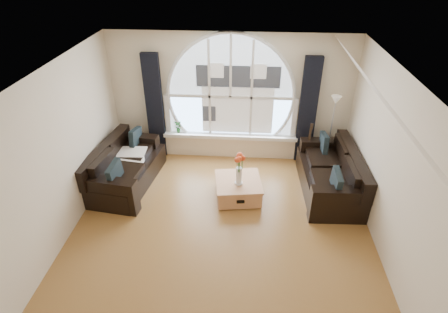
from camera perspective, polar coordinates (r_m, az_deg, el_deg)
ground at (r=6.09m, az=-0.64°, el=-12.96°), size 5.00×5.50×0.01m
ceiling at (r=4.61m, az=-0.85°, el=11.71°), size 5.00×5.50×0.01m
wall_back at (r=7.66m, az=1.04°, el=9.17°), size 5.00×0.01×2.70m
wall_left at (r=5.96m, az=-25.44°, el=-1.12°), size 0.01×5.50×2.70m
wall_right at (r=5.63m, az=25.59°, el=-3.17°), size 0.01×5.50×2.70m
attic_slope at (r=5.06m, az=25.00°, el=6.27°), size 0.92×5.50×0.72m
arched_window at (r=7.53m, az=1.05°, el=11.02°), size 2.60×0.06×2.15m
window_sill at (r=7.93m, az=0.94°, el=3.27°), size 2.90×0.22×0.08m
window_frame at (r=7.50m, az=1.03°, el=10.94°), size 2.76×0.08×2.15m
neighbor_house at (r=7.56m, az=2.18°, el=10.06°), size 1.70×0.02×1.50m
curtain_left at (r=7.87m, az=-10.84°, el=7.66°), size 0.35×0.12×2.30m
curtain_right at (r=7.71m, az=13.01°, el=6.89°), size 0.35×0.12×2.30m
sofa_left at (r=7.34m, az=-15.23°, el=-1.45°), size 1.19×2.01×0.84m
sofa_right at (r=7.16m, az=16.32°, el=-2.59°), size 1.04×1.97×0.86m
coffee_chest at (r=6.83m, az=2.24°, el=-4.97°), size 0.94×0.94×0.41m
throw_blanket at (r=7.44m, az=-14.38°, el=0.06°), size 0.58×0.58×0.10m
vase_flowers at (r=6.44m, az=2.39°, el=-1.46°), size 0.24×0.24×0.70m
floor_lamp at (r=7.75m, az=16.38°, el=3.60°), size 0.24×0.24×1.60m
guitar at (r=7.77m, az=13.09°, el=1.92°), size 0.41×0.33×1.06m
potted_plant at (r=7.98m, az=-7.26°, el=4.71°), size 0.18×0.15×0.29m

